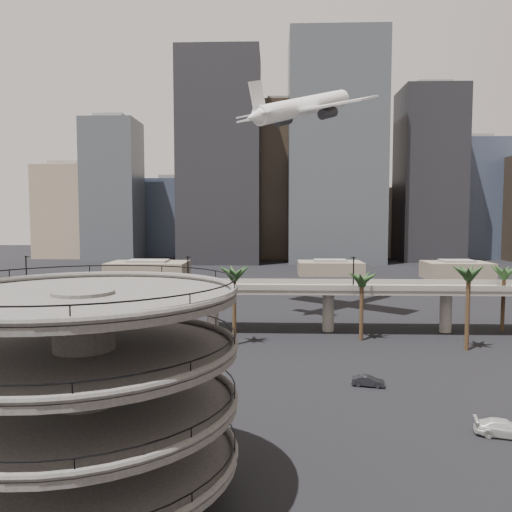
{
  "coord_description": "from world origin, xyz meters",
  "views": [
    {
      "loc": [
        0.62,
        -38.81,
        21.44
      ],
      "look_at": [
        -1.76,
        28.0,
        16.34
      ],
      "focal_mm": 35.0,
      "sensor_mm": 36.0,
      "label": 1
    }
  ],
  "objects_px": {
    "car_a": "(162,412)",
    "car_c": "(505,428)",
    "airborne_jet": "(304,107)",
    "car_b": "(368,381)",
    "parking_ramp": "(85,379)",
    "overpass": "(270,292)"
  },
  "relations": [
    {
      "from": "car_a",
      "to": "car_c",
      "type": "distance_m",
      "value": 34.76
    },
    {
      "from": "airborne_jet",
      "to": "car_b",
      "type": "bearing_deg",
      "value": -133.39
    },
    {
      "from": "parking_ramp",
      "to": "car_a",
      "type": "relative_size",
      "value": 5.17
    },
    {
      "from": "car_b",
      "to": "parking_ramp",
      "type": "bearing_deg",
      "value": 149.36
    },
    {
      "from": "car_b",
      "to": "car_c",
      "type": "height_order",
      "value": "car_c"
    },
    {
      "from": "parking_ramp",
      "to": "car_b",
      "type": "xyz_separation_m",
      "value": [
        25.73,
        27.83,
        -9.16
      ]
    },
    {
      "from": "car_a",
      "to": "car_b",
      "type": "height_order",
      "value": "car_a"
    },
    {
      "from": "overpass",
      "to": "car_b",
      "type": "xyz_separation_m",
      "value": [
        12.73,
        -31.16,
        -6.66
      ]
    },
    {
      "from": "airborne_jet",
      "to": "car_c",
      "type": "relative_size",
      "value": 5.61
    },
    {
      "from": "airborne_jet",
      "to": "car_b",
      "type": "xyz_separation_m",
      "value": [
        5.56,
        -48.76,
        -44.94
      ]
    },
    {
      "from": "car_a",
      "to": "car_b",
      "type": "bearing_deg",
      "value": -53.39
    },
    {
      "from": "parking_ramp",
      "to": "car_b",
      "type": "height_order",
      "value": "parking_ramp"
    },
    {
      "from": "parking_ramp",
      "to": "car_c",
      "type": "bearing_deg",
      "value": 20.45
    },
    {
      "from": "car_b",
      "to": "car_a",
      "type": "bearing_deg",
      "value": 127.06
    },
    {
      "from": "parking_ramp",
      "to": "car_a",
      "type": "distance_m",
      "value": 19.08
    },
    {
      "from": "overpass",
      "to": "car_c",
      "type": "xyz_separation_m",
      "value": [
        23.37,
        -45.44,
        -6.53
      ]
    },
    {
      "from": "car_b",
      "to": "car_c",
      "type": "xyz_separation_m",
      "value": [
        10.64,
        -14.28,
        0.13
      ]
    },
    {
      "from": "car_c",
      "to": "car_b",
      "type": "bearing_deg",
      "value": 50.44
    },
    {
      "from": "overpass",
      "to": "car_a",
      "type": "distance_m",
      "value": 44.28
    },
    {
      "from": "overpass",
      "to": "car_b",
      "type": "distance_m",
      "value": 34.31
    },
    {
      "from": "parking_ramp",
      "to": "airborne_jet",
      "type": "bearing_deg",
      "value": 75.25
    },
    {
      "from": "car_a",
      "to": "car_b",
      "type": "xyz_separation_m",
      "value": [
        23.98,
        11.15,
        -0.05
      ]
    }
  ]
}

